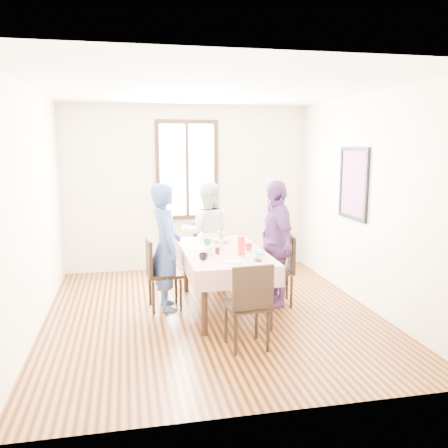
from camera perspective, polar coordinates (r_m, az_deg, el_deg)
The scene contains 31 objects.
ground at distance 5.93m, azimuth -1.50°, elevation -10.75°, with size 4.50×4.50×0.00m, color black.
back_wall at distance 7.82m, azimuth -4.49°, elevation 4.33°, with size 4.00×4.00×0.00m, color beige.
right_wall at distance 6.27m, azimuth 16.76°, elevation 2.68°, with size 4.50×4.50×0.00m, color beige.
window_frame at distance 7.77m, azimuth -4.50°, elevation 6.52°, with size 1.02×0.06×1.62m, color black.
window_pane at distance 7.78m, azimuth -4.50°, elevation 6.53°, with size 0.90×0.02×1.50m, color white.
art_poster at distance 6.51m, azimuth 15.43°, elevation 4.74°, with size 0.04×0.76×0.96m, color red.
dining_table at distance 5.98m, azimuth -0.10°, elevation -6.79°, with size 0.86×1.72×0.75m, color black.
tablecloth at distance 5.88m, azimuth -0.10°, elevation -3.23°, with size 0.98×1.84×0.01m, color #560D15.
chair_left at distance 6.01m, azimuth -7.19°, elevation -5.98°, with size 0.42×0.42×0.91m, color black.
chair_right at distance 6.18m, azimuth 6.38°, elevation -5.52°, with size 0.42×0.42×0.91m, color black.
chair_far at distance 7.08m, azimuth -2.03°, elevation -3.53°, with size 0.42×0.42×0.91m, color black.
chair_near at distance 4.85m, azimuth 2.76°, elevation -9.72°, with size 0.42×0.42×0.91m, color black.
person_left at distance 5.93m, azimuth -7.07°, elevation -2.77°, with size 0.58×0.38×1.60m, color #314C88.
person_far at distance 6.99m, azimuth -2.02°, elevation -1.11°, with size 0.74×0.58×1.53m, color silver.
person_right at distance 6.10m, azimuth 6.27°, elevation -2.30°, with size 0.95×0.40×1.62m, color #58326D.
mug_black at distance 5.37m, azimuth -2.52°, elevation -3.95°, with size 0.10×0.10×0.08m, color black.
mug_flag at distance 5.86m, azimuth 3.00°, elevation -2.79°, with size 0.09×0.09×0.09m, color red.
mug_green at distance 6.19m, azimuth -2.07°, elevation -2.18°, with size 0.09×0.09×0.07m, color #0C7226.
serving_bowl at distance 6.33m, azimuth -0.45°, elevation -2.00°, with size 0.21×0.21×0.05m, color white.
juice_carton at distance 5.61m, azimuth 2.10°, elevation -2.61°, with size 0.07×0.07×0.23m, color red.
butter_tub at distance 5.46m, azimuth 4.34°, elevation -3.88°, with size 0.11×0.11×0.06m, color white.
jam_jar at distance 5.67m, azimuth -0.82°, elevation -3.23°, with size 0.06×0.06×0.08m, color black.
drinking_glass at distance 5.56m, azimuth -1.75°, elevation -3.33°, with size 0.08×0.08×0.11m, color silver.
smartphone at distance 5.36m, azimuth 4.08°, elevation -4.42°, with size 0.07×0.14×0.01m, color black.
flower_vase at distance 5.91m, azimuth -0.35°, elevation -2.49°, with size 0.06×0.06×0.12m, color silver.
plate_left at distance 5.93m, azimuth -3.23°, elevation -3.01°, with size 0.20×0.20×0.01m, color white.
plate_right at distance 6.07m, azimuth 2.50°, elevation -2.72°, with size 0.20×0.20×0.01m, color white.
plate_far at distance 6.54m, azimuth -1.38°, elevation -1.82°, with size 0.20×0.20×0.01m, color white.
plate_near at distance 5.28m, azimuth 1.05°, elevation -4.57°, with size 0.20×0.20×0.01m, color white.
butter_lid at distance 5.46m, azimuth 4.34°, elevation -3.53°, with size 0.12×0.12×0.01m, color blue.
flower_bunch at distance 5.88m, azimuth -0.35°, elevation -1.43°, with size 0.09×0.09×0.10m, color yellow, non-canonical shape.
Camera 1 is at (-0.98, -5.47, 2.06)m, focal length 37.74 mm.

